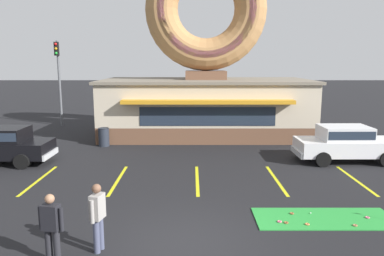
% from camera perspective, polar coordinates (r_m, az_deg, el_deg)
% --- Properties ---
extents(ground_plane, '(160.00, 160.00, 0.00)m').
position_cam_1_polar(ground_plane, '(9.67, -0.98, -17.14)').
color(ground_plane, black).
extents(donut_shop_building, '(12.30, 6.75, 10.96)m').
position_cam_1_polar(donut_shop_building, '(22.56, 2.20, 8.39)').
color(donut_shop_building, brown).
rests_on(donut_shop_building, ground).
extents(putting_mat, '(3.95, 1.51, 0.03)m').
position_cam_1_polar(putting_mat, '(11.60, 19.59, -12.87)').
color(putting_mat, green).
rests_on(putting_mat, ground).
extents(mini_donut_near_left, '(0.13, 0.13, 0.04)m').
position_cam_1_polar(mini_donut_near_left, '(12.04, 25.26, -12.24)').
color(mini_donut_near_left, '#D8667F').
rests_on(mini_donut_near_left, putting_mat).
extents(mini_donut_near_right, '(0.13, 0.13, 0.04)m').
position_cam_1_polar(mini_donut_near_right, '(11.37, 23.69, -13.44)').
color(mini_donut_near_right, '#A5724C').
rests_on(mini_donut_near_right, putting_mat).
extents(mini_donut_mid_left, '(0.13, 0.13, 0.04)m').
position_cam_1_polar(mini_donut_mid_left, '(11.59, 15.06, -12.46)').
color(mini_donut_mid_left, brown).
rests_on(mini_donut_mid_left, putting_mat).
extents(mini_donut_mid_centre, '(0.13, 0.13, 0.04)m').
position_cam_1_polar(mini_donut_mid_centre, '(10.95, 14.25, -13.81)').
color(mini_donut_mid_centre, brown).
rests_on(mini_donut_mid_centre, putting_mat).
extents(mini_donut_mid_right, '(0.13, 0.13, 0.04)m').
position_cam_1_polar(mini_donut_mid_right, '(10.97, 13.27, -13.71)').
color(mini_donut_mid_right, '#D8667F').
rests_on(mini_donut_mid_right, putting_mat).
extents(mini_donut_far_left, '(0.13, 0.13, 0.04)m').
position_cam_1_polar(mini_donut_far_left, '(11.00, 17.25, -13.83)').
color(mini_donut_far_left, '#D17F47').
rests_on(mini_donut_far_left, putting_mat).
extents(golf_ball, '(0.04, 0.04, 0.04)m').
position_cam_1_polar(golf_ball, '(11.75, 17.71, -12.26)').
color(golf_ball, white).
rests_on(golf_ball, putting_mat).
extents(car_white, '(4.58, 2.03, 1.60)m').
position_cam_1_polar(car_white, '(18.03, 22.51, -2.03)').
color(car_white, silver).
rests_on(car_white, ground).
extents(car_black, '(4.57, 1.99, 1.60)m').
position_cam_1_polar(car_black, '(18.35, -27.13, -2.17)').
color(car_black, black).
rests_on(car_black, ground).
extents(pedestrian_hooded_kid, '(0.32, 0.58, 1.65)m').
position_cam_1_polar(pedestrian_hooded_kid, '(9.21, -14.09, -12.64)').
color(pedestrian_hooded_kid, '#474C66').
rests_on(pedestrian_hooded_kid, ground).
extents(pedestrian_leather_jacket_man, '(0.59, 0.31, 1.60)m').
position_cam_1_polar(pedestrian_leather_jacket_man, '(9.02, -20.54, -13.72)').
color(pedestrian_leather_jacket_man, '#232328').
rests_on(pedestrian_leather_jacket_man, ground).
extents(trash_bin, '(0.57, 0.57, 0.97)m').
position_cam_1_polar(trash_bin, '(20.27, -13.20, -1.31)').
color(trash_bin, '#232833').
rests_on(trash_bin, ground).
extents(traffic_light_pole, '(0.28, 0.47, 5.80)m').
position_cam_1_polar(traffic_light_pole, '(27.19, -19.58, 8.05)').
color(traffic_light_pole, '#595B60').
rests_on(traffic_light_pole, ground).
extents(parking_stripe_far_left, '(0.12, 3.60, 0.01)m').
position_cam_1_polar(parking_stripe_far_left, '(15.43, -22.18, -7.31)').
color(parking_stripe_far_left, yellow).
rests_on(parking_stripe_far_left, ground).
extents(parking_stripe_left, '(0.12, 3.60, 0.01)m').
position_cam_1_polar(parking_stripe_left, '(14.57, -11.10, -7.75)').
color(parking_stripe_left, yellow).
rests_on(parking_stripe_left, ground).
extents(parking_stripe_mid_left, '(0.12, 3.60, 0.01)m').
position_cam_1_polar(parking_stripe_mid_left, '(14.30, 0.89, -7.90)').
color(parking_stripe_mid_left, yellow).
rests_on(parking_stripe_mid_left, ground).
extents(parking_stripe_centre, '(0.12, 3.60, 0.01)m').
position_cam_1_polar(parking_stripe_centre, '(14.65, 12.81, -7.71)').
color(parking_stripe_centre, yellow).
rests_on(parking_stripe_centre, ground).
extents(parking_stripe_mid_right, '(0.12, 3.60, 0.01)m').
position_cam_1_polar(parking_stripe_mid_right, '(15.59, 23.72, -7.25)').
color(parking_stripe_mid_right, yellow).
rests_on(parking_stripe_mid_right, ground).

